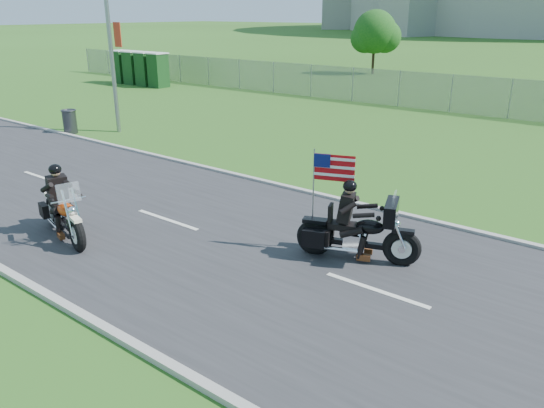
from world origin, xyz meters
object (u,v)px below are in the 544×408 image
Objects in this scene: porta_toilet_d at (121,67)px; motorcycle_lead at (63,215)px; porta_toilet_c at (133,68)px; motorcycle_follow at (357,234)px; porta_toilet_b at (145,70)px; trash_can at (70,122)px; porta_toilet_a at (158,71)px.

porta_toilet_d reaches higher than motorcycle_lead.
porta_toilet_c is at bearing 0.00° from porta_toilet_d.
motorcycle_lead is 1.01× the size of motorcycle_follow.
porta_toilet_b reaches higher than trash_can.
porta_toilet_a is 2.25× the size of trash_can.
motorcycle_follow is (29.19, -16.00, -0.53)m from porta_toilet_d.
trash_can is (8.60, -12.53, -0.64)m from porta_toilet_a.
motorcycle_follow is at bearing 43.41° from motorcycle_lead.
trash_can is (11.40, -12.53, -0.64)m from porta_toilet_c.
motorcycle_follow is at bearing -28.73° from porta_toilet_d.
porta_toilet_a is 1.40m from porta_toilet_b.
porta_toilet_c is at bearing 129.68° from motorcycle_follow.
porta_toilet_a is at bearing 0.00° from porta_toilet_b.
trash_can is at bearing 162.84° from motorcycle_lead.
porta_toilet_c and porta_toilet_d have the same top height.
motorcycle_lead is at bearing -43.44° from porta_toilet_b.
porta_toilet_a is 26.93m from motorcycle_lead.
porta_toilet_d is at bearing 156.06° from motorcycle_lead.
porta_toilet_b is 0.87× the size of motorcycle_lead.
porta_toilet_b reaches higher than motorcycle_follow.
motorcycle_follow is at bearing -32.63° from porta_toilet_a.
porta_toilet_a reaches higher than motorcycle_lead.
porta_toilet_d is (-1.40, 0.00, 0.00)m from porta_toilet_c.
motorcycle_follow is 2.56× the size of trash_can.
porta_toilet_a is 1.00× the size of porta_toilet_d.
porta_toilet_a reaches higher than motorcycle_follow.
porta_toilet_c is at bearing 154.29° from motorcycle_lead.
motorcycle_follow is (26.39, -16.00, -0.53)m from porta_toilet_b.
porta_toilet_b is at bearing 128.39° from motorcycle_follow.
porta_toilet_a is at bearing 124.46° from trash_can.
porta_toilet_b is at bearing 152.39° from motorcycle_lead.
porta_toilet_d is 0.88× the size of motorcycle_follow.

